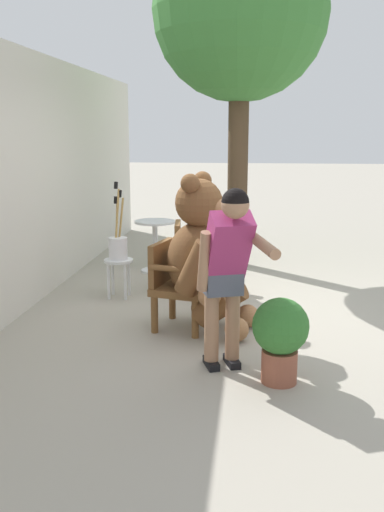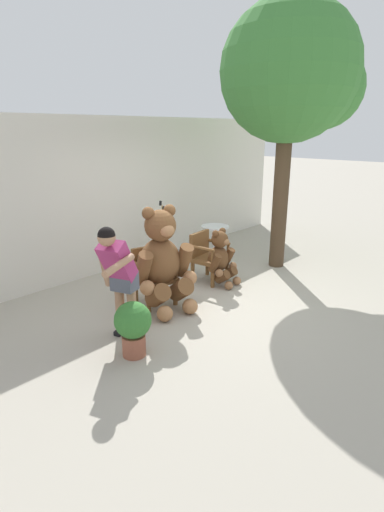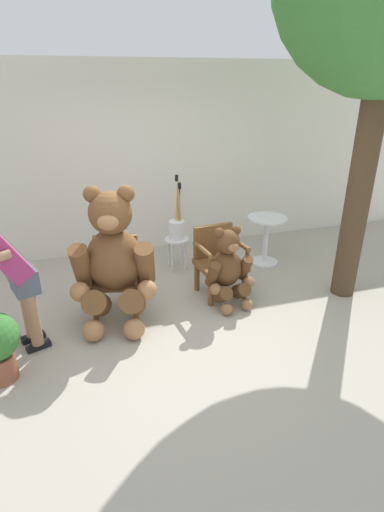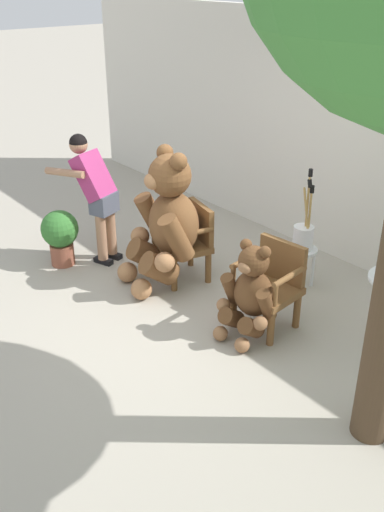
% 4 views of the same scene
% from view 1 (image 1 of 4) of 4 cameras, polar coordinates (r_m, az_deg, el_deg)
% --- Properties ---
extents(ground_plane, '(60.00, 60.00, 0.00)m').
position_cam_1_polar(ground_plane, '(6.33, 4.78, -5.36)').
color(ground_plane, '#A8A091').
extents(back_wall, '(10.00, 0.16, 2.80)m').
position_cam_1_polar(back_wall, '(6.57, -16.57, 7.29)').
color(back_wall, silver).
rests_on(back_wall, ground).
extents(wooden_chair_left, '(0.67, 0.64, 0.86)m').
position_cam_1_polar(wooden_chair_left, '(5.64, -1.49, -2.65)').
color(wooden_chair_left, brown).
rests_on(wooden_chair_left, ground).
extents(wooden_chair_right, '(0.61, 0.58, 0.86)m').
position_cam_1_polar(wooden_chair_right, '(6.88, -0.03, 0.09)').
color(wooden_chair_right, brown).
rests_on(wooden_chair_right, ground).
extents(teddy_bear_large, '(0.96, 0.97, 1.55)m').
position_cam_1_polar(teddy_bear_large, '(5.51, 1.13, 0.14)').
color(teddy_bear_large, brown).
rests_on(teddy_bear_large, ground).
extents(teddy_bear_small, '(0.59, 0.58, 0.98)m').
position_cam_1_polar(teddy_bear_small, '(6.86, 2.42, 0.18)').
color(teddy_bear_small, brown).
rests_on(teddy_bear_small, ground).
extents(person_visitor, '(0.74, 0.65, 1.52)m').
position_cam_1_polar(person_visitor, '(4.48, 3.53, -0.78)').
color(person_visitor, black).
rests_on(person_visitor, ground).
extents(white_stool, '(0.34, 0.34, 0.46)m').
position_cam_1_polar(white_stool, '(6.74, -7.36, -1.20)').
color(white_stool, silver).
rests_on(white_stool, ground).
extents(brush_bucket, '(0.22, 0.22, 0.90)m').
position_cam_1_polar(brush_bucket, '(6.68, -7.41, 1.12)').
color(brush_bucket, white).
rests_on(brush_bucket, white_stool).
extents(round_side_table, '(0.56, 0.56, 0.72)m').
position_cam_1_polar(round_side_table, '(7.91, -3.71, 1.58)').
color(round_side_table, silver).
rests_on(round_side_table, ground).
extents(patio_tree, '(2.51, 2.40, 4.71)m').
position_cam_1_polar(patio_tree, '(8.46, 5.34, 22.62)').
color(patio_tree, '#473523').
rests_on(patio_tree, ground).
extents(potted_plant, '(0.44, 0.44, 0.68)m').
position_cam_1_polar(potted_plant, '(4.48, 8.82, -7.71)').
color(potted_plant, brown).
rests_on(potted_plant, ground).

